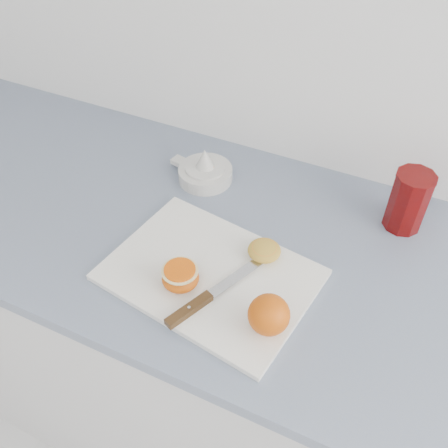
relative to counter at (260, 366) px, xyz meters
The scene contains 8 objects.
counter is the anchor object (origin of this frame).
cutting_board 0.47m from the counter, 125.67° to the right, with size 0.37×0.27×0.01m, color white.
whole_orange 0.53m from the counter, 70.92° to the right, with size 0.07×0.07×0.07m.
half_orange 0.52m from the counter, 126.04° to the right, with size 0.07×0.07×0.04m.
squeezed_shell 0.47m from the counter, 101.53° to the right, with size 0.06×0.06×0.03m.
paring_knife 0.50m from the counter, 109.11° to the right, with size 0.10×0.21×0.01m.
citrus_juicer 0.53m from the counter, 147.03° to the left, with size 0.16×0.12×0.08m.
red_tumbler 0.58m from the counter, 40.47° to the left, with size 0.08×0.08×0.13m.
Camera 1 is at (0.37, 1.06, 1.61)m, focal length 40.00 mm.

